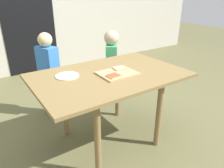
# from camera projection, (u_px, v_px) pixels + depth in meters

# --- Properties ---
(ground_plane) EXTENTS (16.00, 16.00, 0.00)m
(ground_plane) POSITION_uv_depth(u_px,v_px,m) (110.00, 138.00, 2.20)
(ground_plane) COLOR brown
(house_door) EXTENTS (0.90, 0.02, 2.00)m
(house_door) POSITION_uv_depth(u_px,v_px,m) (28.00, 17.00, 3.66)
(house_door) COLOR black
(house_door) RESTS_ON ground
(dining_table) EXTENTS (1.35, 0.89, 0.72)m
(dining_table) POSITION_uv_depth(u_px,v_px,m) (110.00, 82.00, 1.95)
(dining_table) COLOR olive
(dining_table) RESTS_ON ground
(cutting_board) EXTENTS (0.33, 0.27, 0.01)m
(cutting_board) POSITION_uv_depth(u_px,v_px,m) (117.00, 73.00, 1.90)
(cutting_board) COLOR tan
(cutting_board) RESTS_ON dining_table
(pizza_slice_near_left) EXTENTS (0.12, 0.11, 0.01)m
(pizza_slice_near_left) POSITION_uv_depth(u_px,v_px,m) (114.00, 76.00, 1.81)
(pizza_slice_near_left) COLOR #E8AB61
(pizza_slice_near_left) RESTS_ON cutting_board
(pizza_slice_far_right) EXTENTS (0.12, 0.11, 0.01)m
(pizza_slice_far_right) POSITION_uv_depth(u_px,v_px,m) (119.00, 68.00, 1.99)
(pizza_slice_far_right) COLOR #E8AB61
(pizza_slice_far_right) RESTS_ON cutting_board
(plate_white_left) EXTENTS (0.20, 0.20, 0.01)m
(plate_white_left) POSITION_uv_depth(u_px,v_px,m) (67.00, 76.00, 1.85)
(plate_white_left) COLOR white
(plate_white_left) RESTS_ON dining_table
(child_left) EXTENTS (0.22, 0.27, 1.00)m
(child_left) POSITION_uv_depth(u_px,v_px,m) (49.00, 71.00, 2.43)
(child_left) COLOR #3B3B33
(child_left) RESTS_ON ground
(child_right) EXTENTS (0.25, 0.28, 0.96)m
(child_right) POSITION_uv_depth(u_px,v_px,m) (111.00, 60.00, 2.80)
(child_right) COLOR #3B4C6E
(child_right) RESTS_ON ground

